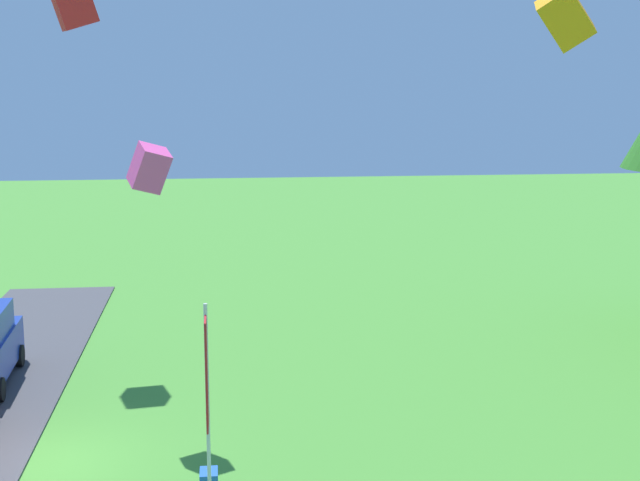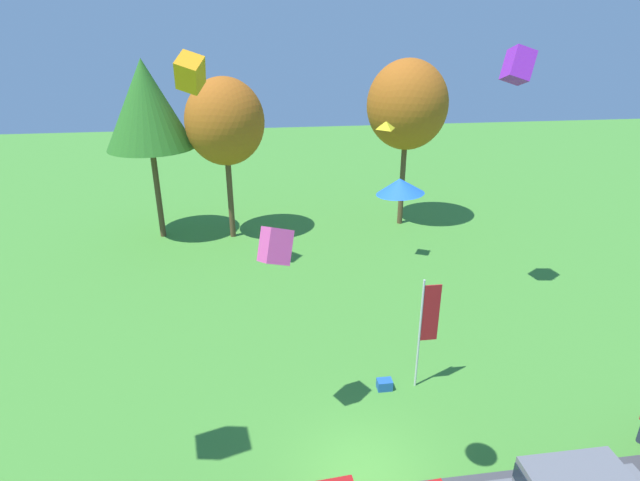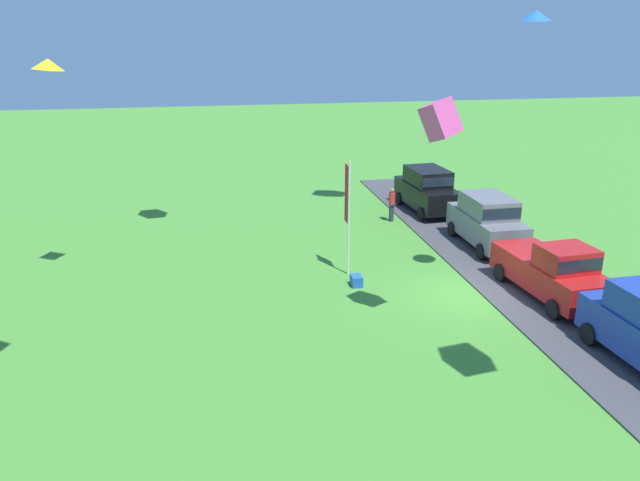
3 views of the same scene
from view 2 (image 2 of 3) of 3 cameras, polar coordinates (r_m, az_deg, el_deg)
name	(u,v)px [view 2 (image 2 of 3)]	position (r m, az deg, el deg)	size (l,w,h in m)	color
ground_plane	(363,476)	(16.93, 4.93, -25.22)	(120.00, 120.00, 0.00)	#478E33
tree_far_left	(146,105)	(32.64, -19.23, 14.42)	(5.28, 5.28, 11.14)	brown
tree_left_of_center	(225,122)	(31.58, -10.81, 13.15)	(4.80, 4.80, 10.14)	brown
tree_right_of_center	(407,105)	(33.82, 9.94, 14.98)	(5.23, 5.23, 11.04)	brown
flag_banner	(427,320)	(18.71, 12.12, -8.93)	(0.71, 0.08, 4.55)	silver
cooler_box	(385,385)	(19.82, 7.39, -16.01)	(0.56, 0.40, 0.40)	blue
kite_delta_near_flag	(400,186)	(10.30, 9.14, 6.15)	(0.98, 0.98, 0.32)	blue
kite_box_mid_center	(275,246)	(14.64, -5.12, -0.61)	(0.74, 0.74, 1.04)	#EA4C9E
kite_box_topmost	(518,65)	(23.73, 21.70, 18.10)	(0.93, 0.93, 1.30)	purple
kite_diamond_low_drifter	(386,125)	(26.59, 7.54, 12.94)	(0.85, 0.79, 0.39)	yellow
kite_box_high_right	(190,73)	(25.55, -14.63, 18.06)	(1.09, 1.09, 1.53)	orange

